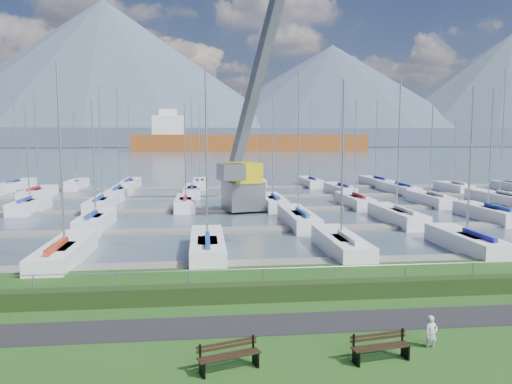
{
  "coord_description": "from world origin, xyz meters",
  "views": [
    {
      "loc": [
        -3.46,
        -19.64,
        6.54
      ],
      "look_at": [
        0.0,
        12.0,
        3.0
      ],
      "focal_mm": 35.0,
      "sensor_mm": 36.0,
      "label": 1
    }
  ],
  "objects": [
    {
      "name": "docks",
      "position": [
        0.0,
        26.0,
        -0.22
      ],
      "size": [
        90.0,
        41.6,
        0.25
      ],
      "color": "gray",
      "rests_on": "water"
    },
    {
      "name": "person",
      "position": [
        3.58,
        -5.42,
        0.59
      ],
      "size": [
        0.47,
        0.35,
        1.17
      ],
      "primitive_type": "imported",
      "rotation": [
        0.0,
        0.0,
        0.17
      ],
      "color": "#B2B2B9",
      "rests_on": "grass"
    },
    {
      "name": "fence",
      "position": [
        0.0,
        0.0,
        1.2
      ],
      "size": [
        80.0,
        0.04,
        0.04
      ],
      "primitive_type": "cylinder",
      "rotation": [
        0.0,
        1.57,
        0.0
      ],
      "color": "gray",
      "rests_on": "grass"
    },
    {
      "name": "crane",
      "position": [
        0.73,
        26.68,
        5.33
      ],
      "size": [
        7.07,
        13.12,
        22.35
      ],
      "rotation": [
        0.0,
        0.0,
        0.26
      ],
      "color": "slate",
      "rests_on": "water"
    },
    {
      "name": "bench_left",
      "position": [
        -2.76,
        -6.25,
        0.42
      ],
      "size": [
        1.84,
        0.95,
        0.85
      ],
      "rotation": [
        0.0,
        0.0,
        0.31
      ],
      "color": "black",
      "rests_on": "grass"
    },
    {
      "name": "mountains",
      "position": [
        7.35,
        404.62,
        46.68
      ],
      "size": [
        1190.0,
        360.0,
        115.0
      ],
      "color": "#3C4858",
      "rests_on": "water"
    },
    {
      "name": "sailboat_fleet",
      "position": [
        -1.99,
        28.54,
        5.42
      ],
      "size": [
        75.12,
        49.86,
        13.67
      ],
      "color": "maroon",
      "rests_on": "water"
    },
    {
      "name": "path",
      "position": [
        0.0,
        -3.0,
        0.01
      ],
      "size": [
        160.0,
        2.0,
        0.04
      ],
      "primitive_type": "cube",
      "color": "black",
      "rests_on": "grass"
    },
    {
      "name": "hedge",
      "position": [
        0.0,
        -0.4,
        0.35
      ],
      "size": [
        80.0,
        0.7,
        0.7
      ],
      "primitive_type": "cube",
      "color": "black",
      "rests_on": "grass"
    },
    {
      "name": "bench_right",
      "position": [
        1.68,
        -6.13,
        0.42
      ],
      "size": [
        1.84,
        0.71,
        0.85
      ],
      "rotation": [
        0.0,
        0.0,
        0.16
      ],
      "color": "black",
      "rests_on": "grass"
    },
    {
      "name": "water",
      "position": [
        0.0,
        260.0,
        -0.4
      ],
      "size": [
        800.0,
        540.0,
        0.2
      ],
      "primitive_type": "cube",
      "color": "#425360"
    },
    {
      "name": "foothill",
      "position": [
        0.0,
        330.0,
        6.0
      ],
      "size": [
        900.0,
        80.0,
        12.0
      ],
      "primitive_type": "cube",
      "color": "#475168",
      "rests_on": "water"
    },
    {
      "name": "cargo_ship_mid",
      "position": [
        15.15,
        215.04,
        3.46
      ],
      "size": [
        108.81,
        18.8,
        21.5
      ],
      "rotation": [
        0.0,
        0.0,
        0.01
      ],
      "color": "brown",
      "rests_on": "water"
    }
  ]
}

